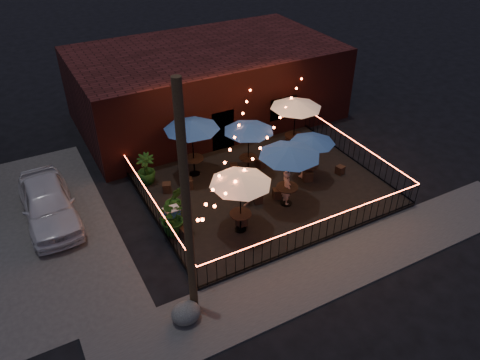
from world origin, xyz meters
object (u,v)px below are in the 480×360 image
(utility_pole, at_px, (187,212))
(cafe_table_4, at_px, (313,140))
(boulder, at_px, (186,313))
(cafe_table_0, at_px, (241,180))
(cafe_table_3, at_px, (249,128))
(cafe_table_5, at_px, (296,104))
(cafe_table_1, at_px, (192,126))
(cooler, at_px, (172,217))
(cafe_table_2, at_px, (290,152))

(utility_pole, bearing_deg, cafe_table_4, 29.59)
(cafe_table_4, relative_size, boulder, 2.40)
(boulder, bearing_deg, cafe_table_0, 39.73)
(cafe_table_3, height_order, cafe_table_5, cafe_table_5)
(cafe_table_1, bearing_deg, cafe_table_4, -32.48)
(utility_pole, relative_size, cooler, 9.66)
(cafe_table_3, xyz_separation_m, cooler, (-4.54, -1.97, -1.87))
(cafe_table_4, distance_m, cooler, 6.90)
(cafe_table_4, height_order, cafe_table_5, cafe_table_5)
(cooler, bearing_deg, boulder, -108.80)
(cafe_table_0, height_order, cafe_table_5, cafe_table_5)
(cafe_table_3, xyz_separation_m, cafe_table_4, (2.18, -1.81, -0.29))
(cafe_table_1, height_order, boulder, cafe_table_1)
(cafe_table_4, bearing_deg, cafe_table_5, 72.75)
(utility_pole, bearing_deg, cafe_table_0, 40.03)
(cafe_table_0, bearing_deg, cafe_table_1, 89.60)
(cafe_table_4, bearing_deg, cooler, -178.63)
(boulder, bearing_deg, cafe_table_1, 64.35)
(cafe_table_2, bearing_deg, cooler, 168.72)
(cafe_table_1, distance_m, cafe_table_5, 5.23)
(utility_pole, bearing_deg, cafe_table_5, 39.09)
(cafe_table_0, distance_m, boulder, 5.11)
(cafe_table_3, bearing_deg, cafe_table_2, -85.93)
(utility_pole, distance_m, cafe_table_0, 4.36)
(cafe_table_0, distance_m, cafe_table_5, 6.72)
(cafe_table_5, distance_m, boulder, 11.57)
(cafe_table_0, bearing_deg, cafe_table_2, 13.06)
(utility_pole, bearing_deg, cooler, 77.81)
(cafe_table_3, bearing_deg, cooler, -156.51)
(cafe_table_1, distance_m, cooler, 4.30)
(boulder, bearing_deg, cooler, 73.56)
(cafe_table_0, height_order, cafe_table_3, cafe_table_0)
(cafe_table_3, bearing_deg, boulder, -132.23)
(utility_pole, distance_m, boulder, 3.68)
(cafe_table_2, bearing_deg, utility_pole, -150.34)
(cafe_table_2, relative_size, cooler, 3.75)
(cafe_table_1, xyz_separation_m, cafe_table_4, (4.45, -2.83, -0.51))
(cafe_table_4, xyz_separation_m, cooler, (-6.72, -0.16, -1.58))
(cafe_table_2, relative_size, boulder, 3.36)
(utility_pole, distance_m, cafe_table_5, 10.90)
(cafe_table_2, xyz_separation_m, cafe_table_3, (-0.21, 2.92, -0.24))
(utility_pole, distance_m, cooler, 5.47)
(cooler, bearing_deg, cafe_table_1, 50.48)
(cafe_table_1, height_order, cafe_table_3, cafe_table_1)
(cafe_table_0, bearing_deg, cafe_table_4, 20.67)
(cooler, bearing_deg, cafe_table_0, -36.75)
(cafe_table_3, height_order, cafe_table_4, cafe_table_3)
(cafe_table_3, bearing_deg, cafe_table_1, 155.88)
(cafe_table_1, bearing_deg, utility_pole, -113.87)
(cafe_table_0, distance_m, cafe_table_3, 4.20)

